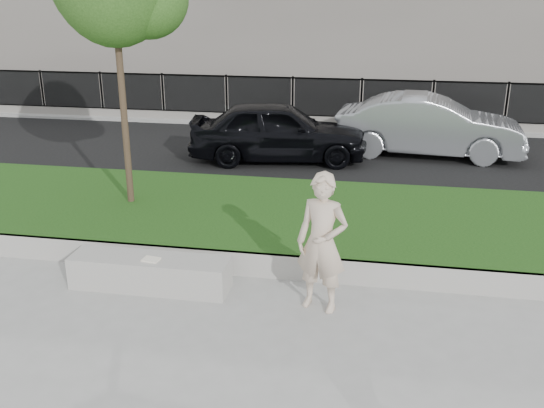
% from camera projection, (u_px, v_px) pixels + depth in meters
% --- Properties ---
extents(ground, '(90.00, 90.00, 0.00)m').
position_uv_depth(ground, '(212.00, 306.00, 8.66)').
color(ground, gray).
rests_on(ground, ground).
extents(grass_bank, '(34.00, 4.00, 0.40)m').
position_uv_depth(grass_bank, '(254.00, 219.00, 11.37)').
color(grass_bank, '#0E340D').
rests_on(grass_bank, ground).
extents(grass_kerb, '(34.00, 0.08, 0.40)m').
position_uv_depth(grass_kerb, '(229.00, 263.00, 9.56)').
color(grass_kerb, '#99978F').
rests_on(grass_kerb, ground).
extents(street, '(34.00, 7.00, 0.04)m').
position_uv_depth(street, '(295.00, 153.00, 16.53)').
color(street, black).
rests_on(street, ground).
extents(far_pavement, '(34.00, 3.00, 0.12)m').
position_uv_depth(far_pavement, '(314.00, 119.00, 20.69)').
color(far_pavement, gray).
rests_on(far_pavement, ground).
extents(iron_fence, '(32.00, 0.30, 1.50)m').
position_uv_depth(iron_fence, '(311.00, 110.00, 19.60)').
color(iron_fence, slate).
rests_on(iron_fence, far_pavement).
extents(stone_bench, '(2.41, 0.60, 0.49)m').
position_uv_depth(stone_bench, '(150.00, 273.00, 9.13)').
color(stone_bench, '#99978F').
rests_on(stone_bench, ground).
extents(man, '(0.83, 0.65, 1.99)m').
position_uv_depth(man, '(322.00, 243.00, 8.30)').
color(man, beige).
rests_on(man, ground).
extents(book, '(0.27, 0.22, 0.03)m').
position_uv_depth(book, '(151.00, 259.00, 8.95)').
color(book, white).
rests_on(book, stone_bench).
extents(car_dark, '(4.76, 2.47, 1.55)m').
position_uv_depth(car_dark, '(278.00, 131.00, 15.57)').
color(car_dark, black).
rests_on(car_dark, street).
extents(car_silver, '(4.96, 2.06, 1.60)m').
position_uv_depth(car_silver, '(429.00, 126.00, 16.03)').
color(car_silver, gray).
rests_on(car_silver, street).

